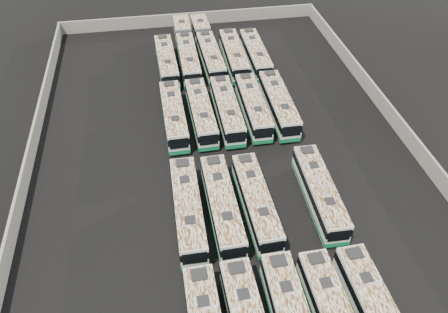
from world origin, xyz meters
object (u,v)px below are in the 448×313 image
bus_midback_left (201,112)px  bus_midback_far_right (279,104)px  bus_midback_far_left (174,115)px  bus_midback_center (227,110)px  bus_back_far_left (167,61)px  bus_back_far_right (255,54)px  bus_midfront_center (256,202)px  bus_back_left (186,49)px  bus_midfront_far_left (188,209)px  bus_midfront_far_right (319,192)px  bus_back_center (207,47)px  bus_midback_right (253,106)px  bus_back_right (234,55)px  bus_midfront_left (222,206)px

bus_midback_left → bus_midback_far_right: bus_midback_far_right is taller
bus_midback_far_left → bus_midback_center: size_ratio=1.00×
bus_back_far_left → bus_back_far_right: bus_back_far_left is taller
bus_midfront_center → bus_midback_left: size_ratio=0.99×
bus_back_left → bus_midback_far_right: bearing=-58.4°
bus_back_far_right → bus_midfront_center: bearing=-102.4°
bus_midfront_far_left → bus_back_far_left: bus_midfront_far_left is taller
bus_midback_far_right → bus_midfront_center: bearing=-111.8°
bus_midfront_far_left → bus_midback_center: 17.29m
bus_midback_center → bus_back_far_right: bearing=63.3°
bus_midfront_far_left → bus_midback_far_left: size_ratio=1.02×
bus_back_far_left → bus_back_left: size_ratio=0.64×
bus_midfront_far_right → bus_back_center: size_ratio=0.64×
bus_midback_far_left → bus_back_far_left: size_ratio=0.99×
bus_midback_center → bus_midback_far_right: 6.84m
bus_midfront_far_left → bus_midback_far_right: 21.01m
bus_midback_far_left → bus_back_left: size_ratio=0.64×
bus_midback_left → bus_midback_right: 6.81m
bus_midback_center → bus_back_far_left: size_ratio=1.00×
bus_midback_center → bus_back_right: size_ratio=0.99×
bus_midfront_center → bus_back_right: 30.04m
bus_midfront_center → bus_back_center: bus_back_center is taller
bus_midfront_center → bus_midback_center: (-0.12, 16.07, 0.04)m
bus_midfront_far_right → bus_back_left: bus_back_left is taller
bus_midfront_far_left → bus_back_center: bearing=79.1°
bus_midfront_far_right → bus_back_center: bearing=103.4°
bus_midfront_far_right → bus_back_left: size_ratio=0.63×
bus_midfront_far_right → bus_back_far_left: (-13.58, 29.56, 0.03)m
bus_midback_far_left → bus_back_right: size_ratio=0.98×
bus_back_left → bus_back_center: bearing=-0.0°
bus_midback_center → bus_back_far_left: 15.25m
bus_midfront_far_right → bus_midback_center: 17.29m
bus_midback_center → bus_midback_far_right: bearing=0.7°
bus_midfront_left → bus_back_left: bearing=89.4°
bus_back_center → bus_back_right: bearing=-43.1°
bus_midfront_left → bus_midback_right: size_ratio=1.02×
bus_midback_left → bus_midfront_left: bearing=-91.2°
bus_midback_right → bus_midfront_center: bearing=-101.1°
bus_midfront_left → bus_back_right: size_ratio=0.99×
bus_midfront_left → bus_midback_left: bearing=89.2°
bus_midfront_center → bus_midback_left: bus_midback_left is taller
bus_midback_right → bus_back_far_left: 16.90m
bus_midback_far_right → bus_back_center: bearing=113.2°
bus_midfront_far_left → bus_back_right: size_ratio=1.00×
bus_midfront_far_right → bus_back_right: 29.84m
bus_midfront_center → bus_midback_left: 16.50m
bus_midback_far_left → bus_midback_far_right: size_ratio=0.98×
bus_midfront_left → bus_midback_right: 17.57m
bus_midfront_left → bus_back_center: size_ratio=0.65×
bus_midfront_center → bus_back_right: bearing=82.2°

